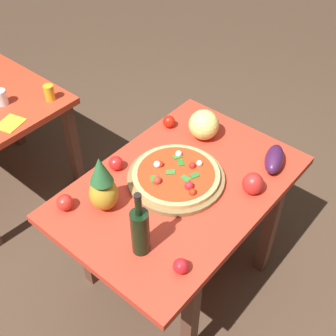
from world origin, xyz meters
TOP-DOWN VIEW (x-y plane):
  - ground_plane at (0.00, 0.00)m, footprint 10.00×10.00m
  - display_table at (0.00, 0.00)m, footprint 1.18×0.80m
  - pizza_board at (0.01, 0.03)m, footprint 0.47×0.47m
  - pizza at (0.01, 0.03)m, footprint 0.42×0.42m
  - wine_bottle at (-0.39, -0.11)m, footprint 0.08×0.08m
  - pineapple_left at (-0.32, 0.17)m, footprint 0.13×0.13m
  - melon at (0.36, 0.13)m, footprint 0.16×0.16m
  - bell_pepper at (0.18, -0.28)m, footprint 0.10×0.10m
  - eggplant at (0.40, -0.27)m, footprint 0.22×0.16m
  - tomato_near_board at (-0.37, -0.30)m, footprint 0.06×0.06m
  - tomato_beside_pepper at (-0.12, 0.31)m, footprint 0.07×0.07m
  - tomato_by_bottle at (-0.45, 0.30)m, footprint 0.08×0.08m
  - tomato_at_corner at (0.31, 0.33)m, footprint 0.07×0.07m
  - drinking_glass_juice at (0.06, 1.03)m, footprint 0.06×0.06m
  - drinking_glass_water at (-0.15, 1.21)m, footprint 0.07×0.07m
  - napkin_folded at (-0.24, 1.01)m, footprint 0.17×0.15m

SIDE VIEW (x-z plane):
  - ground_plane at x=0.00m, z-range 0.00..0.00m
  - display_table at x=0.00m, z-range 0.27..1.02m
  - napkin_folded at x=-0.24m, z-range 0.74..0.75m
  - pizza_board at x=0.01m, z-range 0.74..0.77m
  - tomato_near_board at x=-0.37m, z-range 0.74..0.81m
  - tomato_at_corner at x=0.31m, z-range 0.74..0.81m
  - tomato_beside_pepper at x=-0.12m, z-range 0.74..0.82m
  - tomato_by_bottle at x=-0.45m, z-range 0.74..0.82m
  - pizza at x=0.01m, z-range 0.75..0.81m
  - eggplant at x=0.40m, z-range 0.74..0.83m
  - drinking_glass_water at x=-0.15m, z-range 0.74..0.83m
  - drinking_glass_juice at x=0.06m, z-range 0.74..0.84m
  - bell_pepper at x=0.18m, z-range 0.74..0.85m
  - melon at x=0.36m, z-range 0.74..0.90m
  - wine_bottle at x=-0.39m, z-range 0.70..1.03m
  - pineapple_left at x=-0.32m, z-range 0.73..1.02m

